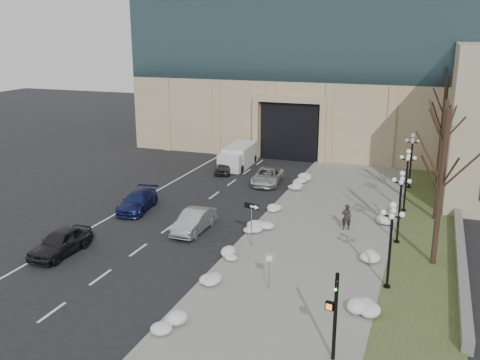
% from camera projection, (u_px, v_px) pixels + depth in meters
% --- Properties ---
extents(ground, '(160.00, 160.00, 0.00)m').
position_uv_depth(ground, '(193.00, 316.00, 25.16)').
color(ground, black).
rests_on(ground, ground).
extents(sidewalk, '(9.00, 40.00, 0.12)m').
position_uv_depth(sidewalk, '(326.00, 226.00, 36.64)').
color(sidewalk, gray).
rests_on(sidewalk, ground).
extents(curb, '(0.30, 40.00, 0.14)m').
position_uv_depth(curb, '(263.00, 218.00, 38.13)').
color(curb, gray).
rests_on(curb, ground).
extents(grass_strip, '(4.00, 40.00, 0.10)m').
position_uv_depth(grass_strip, '(426.00, 238.00, 34.49)').
color(grass_strip, '#3B4824').
rests_on(grass_strip, ground).
extents(stone_wall, '(0.50, 30.00, 0.70)m').
position_uv_depth(stone_wall, '(459.00, 227.00, 35.55)').
color(stone_wall, slate).
rests_on(stone_wall, ground).
extents(car_a, '(1.92, 4.54, 1.53)m').
position_uv_depth(car_a, '(61.00, 242.00, 31.94)').
color(car_a, black).
rests_on(car_a, ground).
extents(car_b, '(1.60, 4.43, 1.45)m').
position_uv_depth(car_b, '(194.00, 221.00, 35.58)').
color(car_b, '#999DA0').
rests_on(car_b, ground).
extents(car_c, '(2.62, 4.98, 1.38)m').
position_uv_depth(car_c, '(137.00, 201.00, 39.80)').
color(car_c, navy).
rests_on(car_c, ground).
extents(car_d, '(2.65, 5.03, 1.35)m').
position_uv_depth(car_d, '(268.00, 176.00, 46.70)').
color(car_d, silver).
rests_on(car_d, ground).
extents(car_e, '(2.11, 3.87, 1.25)m').
position_uv_depth(car_e, '(225.00, 166.00, 50.30)').
color(car_e, '#2D2C31').
rests_on(car_e, ground).
extents(pedestrian, '(0.74, 0.58, 1.78)m').
position_uv_depth(pedestrian, '(346.00, 217.00, 35.53)').
color(pedestrian, black).
rests_on(pedestrian, sidewalk).
extents(box_truck, '(2.55, 6.56, 2.05)m').
position_uv_depth(box_truck, '(238.00, 157.00, 52.57)').
color(box_truck, silver).
rests_on(box_truck, ground).
extents(one_way_sign, '(1.06, 0.45, 2.86)m').
position_uv_depth(one_way_sign, '(254.00, 212.00, 32.39)').
color(one_way_sign, slate).
rests_on(one_way_sign, ground).
extents(keep_sign, '(0.44, 0.12, 2.05)m').
position_uv_depth(keep_sign, '(269.00, 264.00, 27.20)').
color(keep_sign, slate).
rests_on(keep_sign, ground).
extents(traffic_signal, '(0.67, 0.90, 3.93)m').
position_uv_depth(traffic_signal, '(334.00, 319.00, 21.22)').
color(traffic_signal, black).
rests_on(traffic_signal, ground).
extents(snow_clump_a, '(1.10, 1.60, 0.36)m').
position_uv_depth(snow_clump_a, '(169.00, 324.00, 23.91)').
color(snow_clump_a, white).
rests_on(snow_clump_a, sidewalk).
extents(snow_clump_b, '(1.10, 1.60, 0.36)m').
position_uv_depth(snow_clump_b, '(211.00, 283.00, 27.82)').
color(snow_clump_b, white).
rests_on(snow_clump_b, sidewalk).
extents(snow_clump_c, '(1.10, 1.60, 0.36)m').
position_uv_depth(snow_clump_c, '(228.00, 254.00, 31.36)').
color(snow_clump_c, white).
rests_on(snow_clump_c, sidewalk).
extents(snow_clump_d, '(1.10, 1.60, 0.36)m').
position_uv_depth(snow_clump_d, '(259.00, 228.00, 35.53)').
color(snow_clump_d, white).
rests_on(snow_clump_d, sidewalk).
extents(snow_clump_e, '(1.10, 1.60, 0.36)m').
position_uv_depth(snow_clump_e, '(273.00, 207.00, 39.66)').
color(snow_clump_e, white).
rests_on(snow_clump_e, sidewalk).
extents(snow_clump_f, '(1.10, 1.60, 0.36)m').
position_uv_depth(snow_clump_f, '(297.00, 189.00, 44.21)').
color(snow_clump_f, white).
rests_on(snow_clump_f, sidewalk).
extents(snow_clump_g, '(1.10, 1.60, 0.36)m').
position_uv_depth(snow_clump_g, '(304.00, 177.00, 47.78)').
color(snow_clump_g, white).
rests_on(snow_clump_g, sidewalk).
extents(snow_clump_h, '(1.10, 1.60, 0.36)m').
position_uv_depth(snow_clump_h, '(364.00, 307.00, 25.37)').
color(snow_clump_h, white).
rests_on(snow_clump_h, sidewalk).
extents(snow_clump_i, '(1.10, 1.60, 0.36)m').
position_uv_depth(snow_clump_i, '(374.00, 261.00, 30.42)').
color(snow_clump_i, white).
rests_on(snow_clump_i, sidewalk).
extents(snow_clump_j, '(1.10, 1.60, 0.36)m').
position_uv_depth(snow_clump_j, '(385.00, 223.00, 36.51)').
color(snow_clump_j, white).
rests_on(snow_clump_j, sidewalk).
extents(snow_clump_k, '(1.10, 1.60, 0.36)m').
position_uv_depth(snow_clump_k, '(300.00, 181.00, 46.68)').
color(snow_clump_k, white).
rests_on(snow_clump_k, sidewalk).
extents(snow_clump_l, '(1.10, 1.60, 0.36)m').
position_uv_depth(snow_clump_l, '(254.00, 228.00, 35.55)').
color(snow_clump_l, white).
rests_on(snow_clump_l, sidewalk).
extents(lamppost_a, '(1.18, 1.18, 4.76)m').
position_uv_depth(lamppost_a, '(391.00, 234.00, 27.00)').
color(lamppost_a, black).
rests_on(lamppost_a, ground).
extents(lamppost_b, '(1.18, 1.18, 4.76)m').
position_uv_depth(lamppost_b, '(400.00, 197.00, 32.88)').
color(lamppost_b, black).
rests_on(lamppost_b, ground).
extents(lamppost_c, '(1.18, 1.18, 4.76)m').
position_uv_depth(lamppost_c, '(407.00, 172.00, 38.75)').
color(lamppost_c, black).
rests_on(lamppost_c, ground).
extents(lamppost_d, '(1.18, 1.18, 4.76)m').
position_uv_depth(lamppost_d, '(412.00, 153.00, 44.63)').
color(lamppost_d, black).
rests_on(lamppost_d, ground).
extents(tree_near, '(3.20, 3.20, 9.00)m').
position_uv_depth(tree_near, '(443.00, 166.00, 29.14)').
color(tree_near, black).
rests_on(tree_near, ground).
extents(tree_mid, '(3.20, 3.20, 8.50)m').
position_uv_depth(tree_mid, '(443.00, 144.00, 36.46)').
color(tree_mid, black).
rests_on(tree_mid, ground).
extents(tree_far, '(3.20, 3.20, 9.50)m').
position_uv_depth(tree_far, '(443.00, 117.00, 43.52)').
color(tree_far, black).
rests_on(tree_far, ground).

